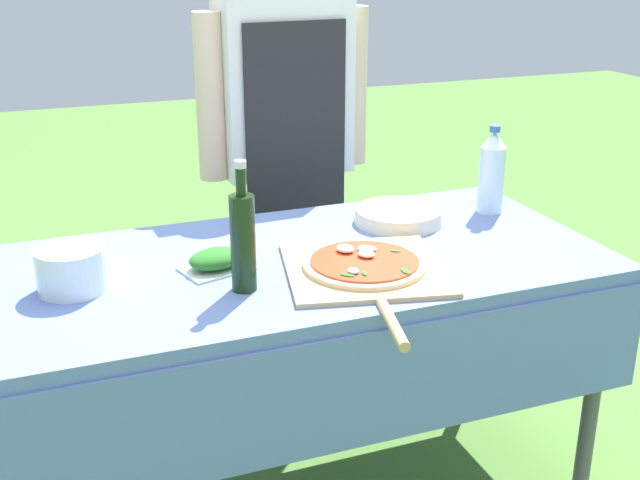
{
  "coord_description": "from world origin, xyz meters",
  "views": [
    {
      "loc": [
        -0.62,
        -1.74,
        1.49
      ],
      "look_at": [
        0.04,
        0.0,
        0.78
      ],
      "focal_mm": 45.0,
      "sensor_mm": 36.0,
      "label": 1
    }
  ],
  "objects_px": {
    "prep_table": "(305,288)",
    "oil_bottle": "(243,240)",
    "plate_stack": "(398,216)",
    "person_cook": "(285,130)",
    "mixing_tub": "(72,270)",
    "herb_container": "(216,259)",
    "pizza_on_peel": "(365,268)",
    "water_bottle": "(492,172)"
  },
  "relations": [
    {
      "from": "prep_table",
      "to": "oil_bottle",
      "type": "relative_size",
      "value": 5.03
    },
    {
      "from": "plate_stack",
      "to": "person_cook",
      "type": "bearing_deg",
      "value": 106.36
    },
    {
      "from": "mixing_tub",
      "to": "herb_container",
      "type": "bearing_deg",
      "value": 1.16
    },
    {
      "from": "oil_bottle",
      "to": "plate_stack",
      "type": "xyz_separation_m",
      "value": [
        0.52,
        0.28,
        -0.1
      ]
    },
    {
      "from": "person_cook",
      "to": "pizza_on_peel",
      "type": "distance_m",
      "value": 0.83
    },
    {
      "from": "water_bottle",
      "to": "prep_table",
      "type": "bearing_deg",
      "value": -167.22
    },
    {
      "from": "prep_table",
      "to": "herb_container",
      "type": "xyz_separation_m",
      "value": [
        -0.22,
        0.0,
        0.11
      ]
    },
    {
      "from": "pizza_on_peel",
      "to": "plate_stack",
      "type": "height_order",
      "value": "pizza_on_peel"
    },
    {
      "from": "prep_table",
      "to": "oil_bottle",
      "type": "distance_m",
      "value": 0.31
    },
    {
      "from": "person_cook",
      "to": "oil_bottle",
      "type": "xyz_separation_m",
      "value": [
        -0.37,
        -0.81,
        -0.04
      ]
    },
    {
      "from": "person_cook",
      "to": "mixing_tub",
      "type": "xyz_separation_m",
      "value": [
        -0.73,
        -0.68,
        -0.11
      ]
    },
    {
      "from": "plate_stack",
      "to": "prep_table",
      "type": "bearing_deg",
      "value": -155.74
    },
    {
      "from": "person_cook",
      "to": "plate_stack",
      "type": "relative_size",
      "value": 6.23
    },
    {
      "from": "prep_table",
      "to": "water_bottle",
      "type": "relative_size",
      "value": 5.96
    },
    {
      "from": "herb_container",
      "to": "plate_stack",
      "type": "height_order",
      "value": "herb_container"
    },
    {
      "from": "herb_container",
      "to": "mixing_tub",
      "type": "bearing_deg",
      "value": -178.84
    },
    {
      "from": "plate_stack",
      "to": "water_bottle",
      "type": "bearing_deg",
      "value": -1.87
    },
    {
      "from": "pizza_on_peel",
      "to": "herb_container",
      "type": "xyz_separation_m",
      "value": [
        -0.32,
        0.15,
        0.01
      ]
    },
    {
      "from": "person_cook",
      "to": "water_bottle",
      "type": "bearing_deg",
      "value": 126.44
    },
    {
      "from": "person_cook",
      "to": "plate_stack",
      "type": "bearing_deg",
      "value": 103.29
    },
    {
      "from": "pizza_on_peel",
      "to": "prep_table",
      "type": "bearing_deg",
      "value": 137.45
    },
    {
      "from": "oil_bottle",
      "to": "pizza_on_peel",
      "type": "bearing_deg",
      "value": -1.85
    },
    {
      "from": "prep_table",
      "to": "mixing_tub",
      "type": "relative_size",
      "value": 9.76
    },
    {
      "from": "plate_stack",
      "to": "herb_container",
      "type": "bearing_deg",
      "value": -165.31
    },
    {
      "from": "prep_table",
      "to": "person_cook",
      "type": "relative_size",
      "value": 0.98
    },
    {
      "from": "herb_container",
      "to": "plate_stack",
      "type": "relative_size",
      "value": 0.75
    },
    {
      "from": "pizza_on_peel",
      "to": "mixing_tub",
      "type": "xyz_separation_m",
      "value": [
        -0.65,
        0.14,
        0.04
      ]
    },
    {
      "from": "mixing_tub",
      "to": "water_bottle",
      "type": "bearing_deg",
      "value": 6.96
    },
    {
      "from": "prep_table",
      "to": "person_cook",
      "type": "distance_m",
      "value": 0.74
    },
    {
      "from": "prep_table",
      "to": "water_bottle",
      "type": "bearing_deg",
      "value": 12.78
    },
    {
      "from": "herb_container",
      "to": "mixing_tub",
      "type": "height_order",
      "value": "mixing_tub"
    },
    {
      "from": "prep_table",
      "to": "water_bottle",
      "type": "distance_m",
      "value": 0.66
    },
    {
      "from": "person_cook",
      "to": "water_bottle",
      "type": "relative_size",
      "value": 6.05
    },
    {
      "from": "person_cook",
      "to": "mixing_tub",
      "type": "relative_size",
      "value": 9.91
    },
    {
      "from": "person_cook",
      "to": "water_bottle",
      "type": "distance_m",
      "value": 0.69
    },
    {
      "from": "pizza_on_peel",
      "to": "water_bottle",
      "type": "height_order",
      "value": "water_bottle"
    },
    {
      "from": "plate_stack",
      "to": "mixing_tub",
      "type": "bearing_deg",
      "value": -170.24
    },
    {
      "from": "water_bottle",
      "to": "oil_bottle",
      "type": "bearing_deg",
      "value": -161.26
    },
    {
      "from": "water_bottle",
      "to": "plate_stack",
      "type": "distance_m",
      "value": 0.3
    },
    {
      "from": "herb_container",
      "to": "plate_stack",
      "type": "distance_m",
      "value": 0.57
    },
    {
      "from": "oil_bottle",
      "to": "herb_container",
      "type": "distance_m",
      "value": 0.17
    },
    {
      "from": "oil_bottle",
      "to": "water_bottle",
      "type": "distance_m",
      "value": 0.86
    }
  ]
}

